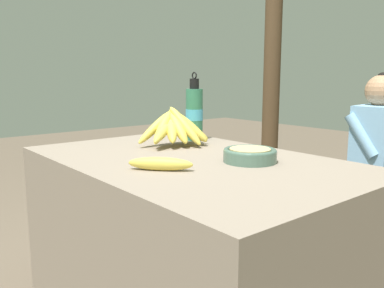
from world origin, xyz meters
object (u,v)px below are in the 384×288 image
at_px(water_bottle, 194,113).
at_px(loose_banana_front, 160,164).
at_px(banana_bunch_ripe, 176,127).
at_px(serving_bowl, 250,154).
at_px(seated_vendor, 369,150).
at_px(support_post_near, 273,38).

xyz_separation_m(water_bottle, loose_banana_front, (0.40, -0.48, -0.10)).
distance_m(banana_bunch_ripe, serving_bowl, 0.43).
xyz_separation_m(banana_bunch_ripe, loose_banana_front, (0.33, -0.31, -0.06)).
relative_size(banana_bunch_ripe, loose_banana_front, 1.74).
bearing_deg(water_bottle, seated_vendor, 74.93).
distance_m(seated_vendor, support_post_near, 1.43).
relative_size(water_bottle, support_post_near, 0.12).
relative_size(banana_bunch_ripe, seated_vendor, 0.31).
xyz_separation_m(loose_banana_front, seated_vendor, (-0.11, 1.56, -0.15)).
distance_m(serving_bowl, support_post_near, 2.25).
bearing_deg(seated_vendor, water_bottle, 69.16).
bearing_deg(support_post_near, banana_bunch_ripe, -62.07).
distance_m(banana_bunch_ripe, loose_banana_front, 0.46).
xyz_separation_m(banana_bunch_ripe, water_bottle, (-0.07, 0.16, 0.05)).
relative_size(serving_bowl, loose_banana_front, 0.99).
xyz_separation_m(seated_vendor, support_post_near, (-1.13, 0.47, 0.74)).
height_order(serving_bowl, support_post_near, support_post_near).
height_order(banana_bunch_ripe, support_post_near, support_post_near).
relative_size(banana_bunch_ripe, serving_bowl, 1.75).
relative_size(serving_bowl, seated_vendor, 0.18).
bearing_deg(support_post_near, loose_banana_front, -58.61).
distance_m(banana_bunch_ripe, support_post_near, 2.01).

